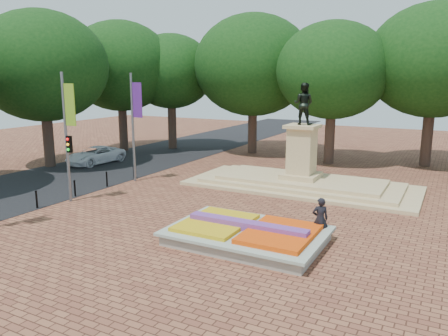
% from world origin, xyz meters
% --- Properties ---
extents(ground, '(90.00, 90.00, 0.00)m').
position_xyz_m(ground, '(0.00, 0.00, 0.00)').
color(ground, brown).
rests_on(ground, ground).
extents(asphalt_street, '(9.00, 90.00, 0.02)m').
position_xyz_m(asphalt_street, '(-15.00, 5.00, 0.01)').
color(asphalt_street, black).
rests_on(asphalt_street, ground).
extents(flower_bed, '(6.30, 4.30, 0.91)m').
position_xyz_m(flower_bed, '(1.03, -2.00, 0.38)').
color(flower_bed, gray).
rests_on(flower_bed, ground).
extents(monument, '(14.00, 6.00, 6.40)m').
position_xyz_m(monument, '(0.00, 8.00, 0.88)').
color(monument, tan).
rests_on(monument, ground).
extents(tree_row_back, '(44.80, 8.80, 10.43)m').
position_xyz_m(tree_row_back, '(2.33, 18.00, 6.67)').
color(tree_row_back, '#36251D').
rests_on(tree_row_back, ground).
extents(tree_row_street, '(8.40, 25.40, 9.98)m').
position_xyz_m(tree_row_street, '(-19.50, 4.67, 6.39)').
color(tree_row_street, '#36251D').
rests_on(tree_row_street, ground).
extents(banner_poles, '(0.88, 11.17, 7.00)m').
position_xyz_m(banner_poles, '(-10.08, -1.31, 3.88)').
color(banner_poles, slate).
rests_on(banner_poles, ground).
extents(bollard_row, '(0.12, 13.12, 0.98)m').
position_xyz_m(bollard_row, '(-10.70, -1.50, 0.53)').
color(bollard_row, black).
rests_on(bollard_row, ground).
extents(van, '(2.70, 5.05, 1.35)m').
position_xyz_m(van, '(-16.78, 7.69, 0.67)').
color(van, white).
rests_on(van, ground).
extents(pedestrian, '(0.80, 0.70, 1.84)m').
position_xyz_m(pedestrian, '(3.57, -0.31, 0.92)').
color(pedestrian, black).
rests_on(pedestrian, ground).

